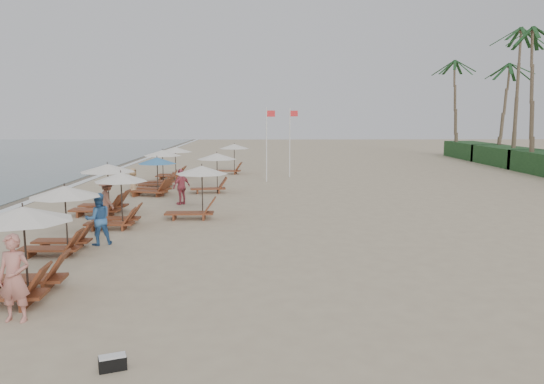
{
  "coord_description": "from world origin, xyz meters",
  "views": [
    {
      "loc": [
        0.63,
        -16.0,
        4.33
      ],
      "look_at": [
        1.0,
        4.76,
        1.3
      ],
      "focal_mm": 34.7,
      "sensor_mm": 36.0,
      "label": 1
    }
  ],
  "objects_px": {
    "lounger_station_2": "(116,200)",
    "beachgoer_near": "(14,278)",
    "lounger_station_5": "(158,170)",
    "lounger_station_1": "(60,218)",
    "beachgoer_mid_b": "(107,200)",
    "lounger_station_6": "(173,161)",
    "duffel_bag": "(113,363)",
    "flag_pole_near": "(267,141)",
    "lounger_station_0": "(14,255)",
    "beachgoer_far_b": "(133,182)",
    "inland_station_0": "(196,187)",
    "inland_station_1": "(213,168)",
    "lounger_station_4": "(152,178)",
    "lounger_station_3": "(102,190)",
    "beachgoer_mid_a": "(98,219)",
    "beachgoer_far_a": "(182,187)",
    "inland_station_2": "(231,155)"
  },
  "relations": [
    {
      "from": "lounger_station_2",
      "to": "beachgoer_near",
      "type": "relative_size",
      "value": 1.26
    },
    {
      "from": "lounger_station_5",
      "to": "lounger_station_1",
      "type": "bearing_deg",
      "value": -90.53
    },
    {
      "from": "lounger_station_1",
      "to": "beachgoer_mid_b",
      "type": "height_order",
      "value": "lounger_station_1"
    },
    {
      "from": "lounger_station_6",
      "to": "duffel_bag",
      "type": "bearing_deg",
      "value": -82.56
    },
    {
      "from": "flag_pole_near",
      "to": "lounger_station_1",
      "type": "bearing_deg",
      "value": -110.53
    },
    {
      "from": "lounger_station_0",
      "to": "lounger_station_1",
      "type": "relative_size",
      "value": 1.11
    },
    {
      "from": "lounger_station_5",
      "to": "beachgoer_far_b",
      "type": "distance_m",
      "value": 3.18
    },
    {
      "from": "duffel_bag",
      "to": "inland_station_0",
      "type": "bearing_deg",
      "value": 90.94
    },
    {
      "from": "inland_station_0",
      "to": "flag_pole_near",
      "type": "relative_size",
      "value": 0.56
    },
    {
      "from": "inland_station_1",
      "to": "beachgoer_far_b",
      "type": "height_order",
      "value": "inland_station_1"
    },
    {
      "from": "beachgoer_near",
      "to": "beachgoer_far_b",
      "type": "relative_size",
      "value": 1.26
    },
    {
      "from": "lounger_station_4",
      "to": "lounger_station_3",
      "type": "bearing_deg",
      "value": -100.3
    },
    {
      "from": "beachgoer_mid_a",
      "to": "flag_pole_near",
      "type": "xyz_separation_m",
      "value": [
        5.82,
        17.01,
        1.79
      ]
    },
    {
      "from": "duffel_bag",
      "to": "flag_pole_near",
      "type": "relative_size",
      "value": 0.11
    },
    {
      "from": "beachgoer_far_a",
      "to": "lounger_station_5",
      "type": "bearing_deg",
      "value": -119.9
    },
    {
      "from": "lounger_station_4",
      "to": "lounger_station_2",
      "type": "bearing_deg",
      "value": -87.66
    },
    {
      "from": "lounger_station_2",
      "to": "duffel_bag",
      "type": "relative_size",
      "value": 4.63
    },
    {
      "from": "duffel_bag",
      "to": "beachgoer_near",
      "type": "bearing_deg",
      "value": 140.14
    },
    {
      "from": "inland_station_2",
      "to": "beachgoer_mid_b",
      "type": "bearing_deg",
      "value": -103.07
    },
    {
      "from": "lounger_station_3",
      "to": "flag_pole_near",
      "type": "height_order",
      "value": "flag_pole_near"
    },
    {
      "from": "lounger_station_5",
      "to": "beachgoer_mid_b",
      "type": "distance_m",
      "value": 10.09
    },
    {
      "from": "inland_station_1",
      "to": "beachgoer_mid_a",
      "type": "distance_m",
      "value": 12.4
    },
    {
      "from": "inland_station_2",
      "to": "beachgoer_far_b",
      "type": "relative_size",
      "value": 1.79
    },
    {
      "from": "beachgoer_far_b",
      "to": "duffel_bag",
      "type": "distance_m",
      "value": 20.5
    },
    {
      "from": "lounger_station_1",
      "to": "lounger_station_4",
      "type": "distance_m",
      "value": 12.26
    },
    {
      "from": "lounger_station_4",
      "to": "lounger_station_6",
      "type": "height_order",
      "value": "lounger_station_6"
    },
    {
      "from": "lounger_station_1",
      "to": "lounger_station_4",
      "type": "xyz_separation_m",
      "value": [
        0.39,
        12.26,
        -0.16
      ]
    },
    {
      "from": "lounger_station_3",
      "to": "beachgoer_far_a",
      "type": "bearing_deg",
      "value": 38.5
    },
    {
      "from": "lounger_station_0",
      "to": "inland_station_1",
      "type": "bearing_deg",
      "value": 79.88
    },
    {
      "from": "inland_station_1",
      "to": "beachgoer_near",
      "type": "height_order",
      "value": "inland_station_1"
    },
    {
      "from": "inland_station_0",
      "to": "inland_station_2",
      "type": "bearing_deg",
      "value": 88.41
    },
    {
      "from": "beachgoer_near",
      "to": "lounger_station_5",
      "type": "bearing_deg",
      "value": 97.5
    },
    {
      "from": "beachgoer_mid_b",
      "to": "duffel_bag",
      "type": "relative_size",
      "value": 3.38
    },
    {
      "from": "lounger_station_1",
      "to": "inland_station_1",
      "type": "relative_size",
      "value": 0.91
    },
    {
      "from": "inland_station_0",
      "to": "flag_pole_near",
      "type": "bearing_deg",
      "value": 76.05
    },
    {
      "from": "lounger_station_0",
      "to": "beachgoer_near",
      "type": "relative_size",
      "value": 1.46
    },
    {
      "from": "lounger_station_2",
      "to": "beachgoer_mid_b",
      "type": "distance_m",
      "value": 1.46
    },
    {
      "from": "beachgoer_far_b",
      "to": "beachgoer_near",
      "type": "bearing_deg",
      "value": -164.02
    },
    {
      "from": "beachgoer_near",
      "to": "flag_pole_near",
      "type": "bearing_deg",
      "value": 81.43
    },
    {
      "from": "beachgoer_near",
      "to": "beachgoer_mid_b",
      "type": "height_order",
      "value": "beachgoer_near"
    },
    {
      "from": "beachgoer_far_b",
      "to": "lounger_station_2",
      "type": "bearing_deg",
      "value": -160.53
    },
    {
      "from": "lounger_station_0",
      "to": "duffel_bag",
      "type": "relative_size",
      "value": 5.34
    },
    {
      "from": "lounger_station_0",
      "to": "lounger_station_6",
      "type": "xyz_separation_m",
      "value": [
        -0.3,
        23.94,
        0.15
      ]
    },
    {
      "from": "lounger_station_3",
      "to": "beachgoer_far_b",
      "type": "bearing_deg",
      "value": 90.0
    },
    {
      "from": "lounger_station_5",
      "to": "beachgoer_far_a",
      "type": "height_order",
      "value": "lounger_station_5"
    },
    {
      "from": "lounger_station_1",
      "to": "lounger_station_3",
      "type": "xyz_separation_m",
      "value": [
        -0.64,
        6.6,
        -0.04
      ]
    },
    {
      "from": "beachgoer_mid_b",
      "to": "beachgoer_near",
      "type": "bearing_deg",
      "value": 152.24
    },
    {
      "from": "lounger_station_6",
      "to": "beachgoer_far_a",
      "type": "bearing_deg",
      "value": -78.23
    },
    {
      "from": "lounger_station_6",
      "to": "inland_station_0",
      "type": "distance_m",
      "value": 14.54
    },
    {
      "from": "lounger_station_2",
      "to": "inland_station_2",
      "type": "xyz_separation_m",
      "value": [
        3.38,
        18.88,
        0.32
      ]
    }
  ]
}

